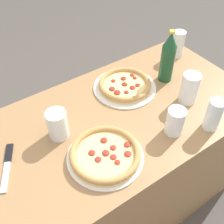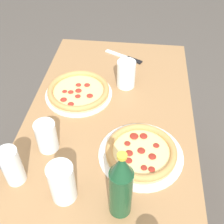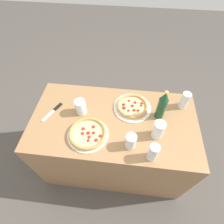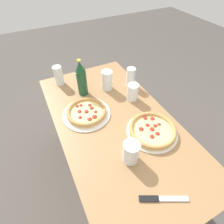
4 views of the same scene
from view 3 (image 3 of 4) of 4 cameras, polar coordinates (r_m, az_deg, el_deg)
name	(u,v)px [view 3 (image 3 of 4)]	position (r m, az deg, el deg)	size (l,w,h in m)	color
ground_plane	(113,158)	(1.99, 0.43, -14.87)	(8.00, 8.00, 0.00)	#4C4742
table	(114,143)	(1.66, 0.51, -9.94)	(1.29, 0.68, 0.74)	#997047
pizza_pepperoni	(88,133)	(1.27, -7.90, -6.95)	(0.30, 0.30, 0.04)	silver
pizza_veggie	(132,106)	(1.41, 6.64, 1.80)	(0.30, 0.30, 0.04)	silver
glass_mango_juice	(158,130)	(1.26, 14.83, -5.82)	(0.08, 0.08, 0.14)	white
glass_cola	(131,141)	(1.19, 6.11, -9.56)	(0.07, 0.07, 0.12)	white
glass_red_wine	(184,101)	(1.49, 22.53, 3.41)	(0.07, 0.07, 0.15)	white
glass_orange_juice	(153,153)	(1.17, 13.20, -12.88)	(0.06, 0.06, 0.14)	white
glass_water	(81,107)	(1.37, -10.15, 1.49)	(0.08, 0.08, 0.13)	white
beer_bottle	(162,105)	(1.32, 16.05, 2.08)	(0.07, 0.07, 0.27)	#194728
knife	(53,111)	(1.47, -18.69, 0.28)	(0.12, 0.20, 0.01)	black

